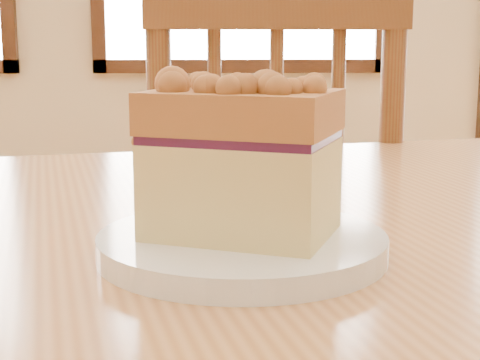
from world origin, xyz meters
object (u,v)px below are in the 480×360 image
at_px(plate, 242,246).
at_px(cake_slice, 241,154).
at_px(cafe_chair_main, 268,261).
at_px(cafe_table_main, 194,312).

height_order(plate, cake_slice, cake_slice).
bearing_deg(cake_slice, cafe_chair_main, 105.69).
xyz_separation_m(cafe_chair_main, cake_slice, (-0.09, -0.78, 0.32)).
distance_m(cafe_table_main, plate, 0.20).
relative_size(cafe_chair_main, plate, 4.67).
xyz_separation_m(cafe_table_main, plate, (0.04, -0.17, 0.11)).
bearing_deg(cake_slice, plate, 47.22).
distance_m(cafe_chair_main, plate, 0.83).
bearing_deg(plate, cafe_chair_main, 83.34).
relative_size(cafe_table_main, plate, 5.92).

